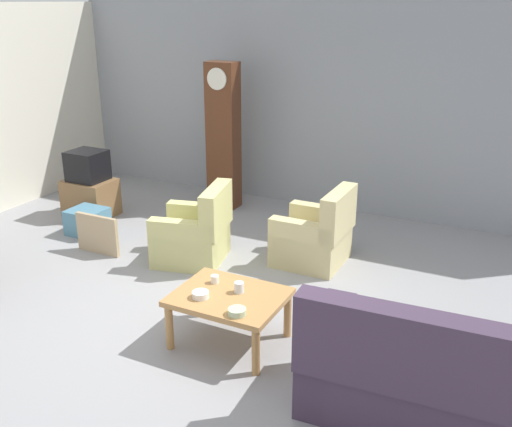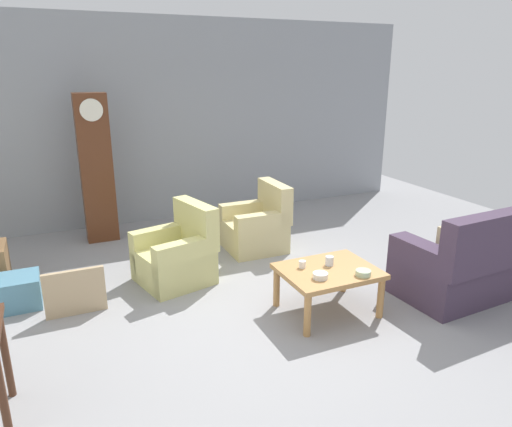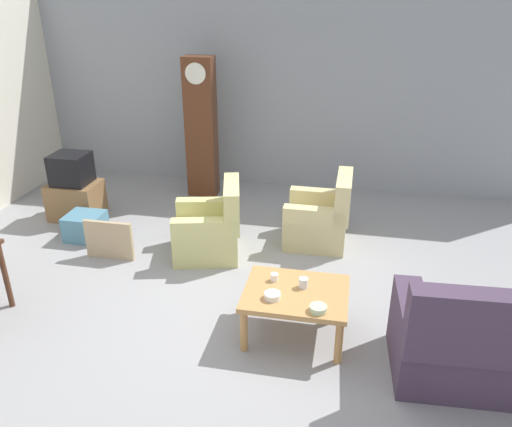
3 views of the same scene
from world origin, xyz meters
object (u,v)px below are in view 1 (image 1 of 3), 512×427
Objects in this scene: tv_crt at (87,166)px; couch_floral at (450,387)px; armchair_olive_near at (195,236)px; framed_picture_leaning at (98,234)px; tv_stand_cabinet at (91,198)px; bowl_shallow_green at (237,312)px; storage_box_blue at (88,221)px; cup_blue_rimmed at (239,287)px; coffee_table_wood at (229,302)px; grandfather_clock at (223,136)px; armchair_olive_far at (315,238)px; bowl_white_stacked at (201,295)px; cup_white_porcelain at (215,279)px.

couch_floral is at bearing -23.40° from tv_crt.
armchair_olive_near is 1.58× the size of framed_picture_leaning.
couch_floral is 2.27× the size of armchair_olive_near.
bowl_shallow_green is at bearing -32.36° from tv_stand_cabinet.
framed_picture_leaning is 3.92× the size of bowl_shallow_green.
tv_stand_cabinet is (-5.30, 2.30, -0.09)m from couch_floral.
cup_blue_rimmed is at bearing -24.51° from storage_box_blue.
tv_crt is (-3.37, 2.01, 0.32)m from coffee_table_wood.
grandfather_clock is 13.80× the size of bowl_shallow_green.
tv_crt is (-5.30, 2.30, 0.38)m from couch_floral.
couch_floral is at bearing -42.66° from grandfather_clock.
framed_picture_leaning is (-4.32, 1.30, -0.11)m from couch_floral.
cup_blue_rimmed is (-1.88, 0.37, 0.18)m from couch_floral.
storage_box_blue is (-2.93, 1.44, -0.24)m from coffee_table_wood.
cup_blue_rimmed reaches higher than bowl_shallow_green.
armchair_olive_far is 1.93m from coffee_table_wood.
bowl_white_stacked is at bearing 176.43° from couch_floral.
cup_blue_rimmed is at bearing 53.16° from coffee_table_wood.
armchair_olive_near reaches higher than storage_box_blue.
armchair_olive_far is 9.55× the size of cup_blue_rimmed.
tv_crt is at bearing 178.72° from armchair_olive_far.
couch_floral is at bearing -23.40° from tv_stand_cabinet.
armchair_olive_far is at bearing 9.20° from storage_box_blue.
tv_stand_cabinet is at bearing 127.61° from storage_box_blue.
bowl_white_stacked is (3.17, -2.16, 0.25)m from tv_stand_cabinet.
couch_floral is 29.00× the size of cup_white_porcelain.
tv_crt is 6.49× the size of cup_white_porcelain.
couch_floral reaches higher than coffee_table_wood.
tv_stand_cabinet is 0.72m from storage_box_blue.
coffee_table_wood is 2.59m from framed_picture_leaning.
bowl_shallow_green is (0.45, -0.41, -0.01)m from cup_white_porcelain.
cup_blue_rimmed is at bearing -90.43° from armchair_olive_far.
grandfather_clock reaches higher than tv_stand_cabinet.
grandfather_clock reaches higher than tv_crt.
tv_stand_cabinet is at bearing 163.33° from armchair_olive_near.
armchair_olive_near is 1.41m from armchair_olive_far.
cup_white_porcelain is (2.71, -1.30, 0.35)m from storage_box_blue.
tv_stand_cabinet is 4.57× the size of bowl_white_stacked.
couch_floral is 4.68× the size of storage_box_blue.
armchair_olive_near is 1.72m from storage_box_blue.
armchair_olive_near reaches higher than bowl_shallow_green.
armchair_olive_far is at bearing -1.28° from tv_stand_cabinet.
couch_floral is at bearing -27.65° from armchair_olive_near.
bowl_white_stacked reaches higher than bowl_shallow_green.
cup_blue_rimmed is (3.43, -1.93, 0.27)m from tv_stand_cabinet.
armchair_olive_far is 2.01× the size of storage_box_blue.
tv_stand_cabinet reaches higher than framed_picture_leaning.
tv_stand_cabinet is 3.66m from cup_white_porcelain.
tv_crt is 3.14× the size of bowl_shallow_green.
armchair_olive_near is 1.82m from cup_blue_rimmed.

